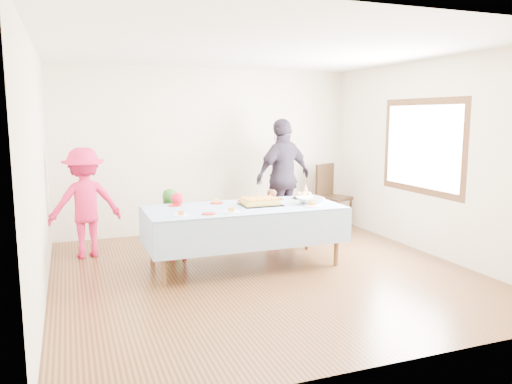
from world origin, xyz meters
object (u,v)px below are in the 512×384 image
dining_chair (330,192)px  adult_left (85,203)px  party_table (244,211)px  birthday_cake (260,202)px

dining_chair → adult_left: adult_left is taller
dining_chair → party_table: bearing=-167.4°
party_table → adult_left: 2.22m
birthday_cake → dining_chair: size_ratio=0.47×
birthday_cake → dining_chair: (1.96, 1.66, -0.21)m
party_table → dining_chair: size_ratio=2.28×
party_table → dining_chair: 2.76m
adult_left → dining_chair: bearing=178.5°
birthday_cake → adult_left: size_ratio=0.34×
birthday_cake → adult_left: (-2.13, 1.14, -0.07)m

